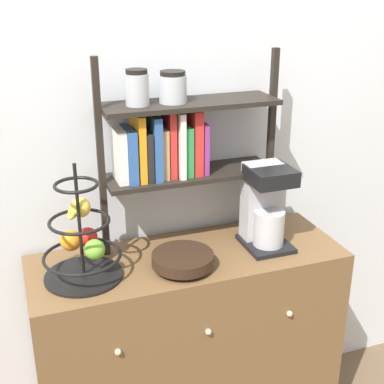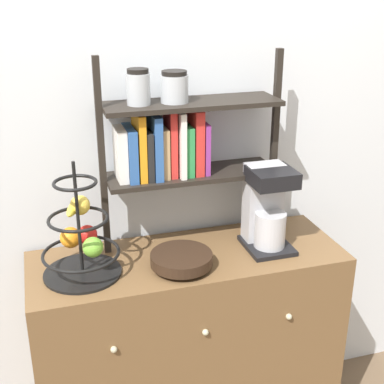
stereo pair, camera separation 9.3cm
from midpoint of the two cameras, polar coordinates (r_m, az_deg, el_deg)
name	(u,v)px [view 2 (the right image)]	position (r m, az deg, el deg)	size (l,w,h in m)	color
wall_back	(169,136)	(2.13, -1.18, 5.97)	(7.00, 0.05, 2.60)	silver
sideboard	(188,351)	(2.30, 0.81, -16.65)	(1.20, 0.45, 0.90)	brown
coffee_maker	(267,208)	(2.09, 9.26, -1.66)	(0.17, 0.20, 0.33)	black
fruit_stand	(81,238)	(1.91, -10.43, -4.88)	(0.28, 0.28, 0.43)	black
wooden_bowl	(181,260)	(1.96, 0.23, -7.24)	(0.23, 0.23, 0.06)	black
shelf_hutch	(171,139)	(1.99, -0.88, 5.71)	(0.71, 0.20, 0.74)	black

